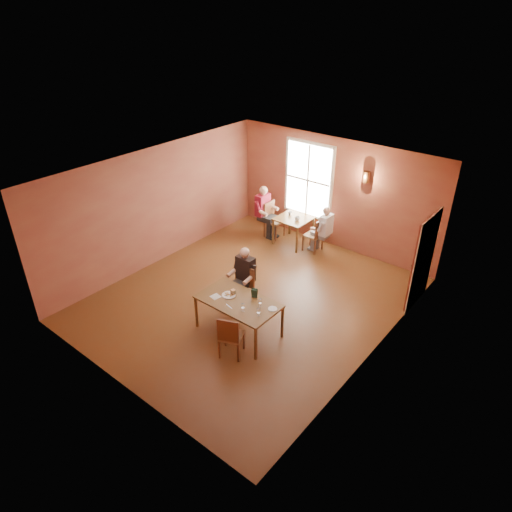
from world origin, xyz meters
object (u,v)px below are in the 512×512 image
Objects in this scene: second_table at (293,231)px; chair_diner_white at (313,234)px; main_table at (239,316)px; chair_diner_maroon at (275,220)px; diner_maroon at (274,213)px; diner_main at (240,283)px; chair_empty at (231,335)px; chair_diner_main at (241,290)px; diner_white at (314,229)px.

second_table is 0.66m from chair_diner_white.
main_table reaches higher than second_table.
second_table is at bearing 90.00° from chair_diner_maroon.
diner_maroon is (-0.03, 0.00, 0.20)m from chair_diner_maroon.
diner_main is 1.49m from chair_empty.
chair_diner_white reaches higher than chair_empty.
chair_diner_main is at bearing 127.57° from main_table.
chair_diner_main is at bearing 99.96° from chair_empty.
diner_main reaches higher than chair_empty.
chair_diner_main is 3.27m from chair_diner_white.
diner_main is (-0.50, 0.62, 0.28)m from main_table.
main_table is at bearing -169.83° from diner_white.
chair_empty is 5.11m from diner_maroon.
chair_diner_maroon reaches higher than chair_diner_main.
chair_empty is at bearing 124.51° from diner_main.
diner_main reaches higher than diner_white.
chair_diner_maroon is at bearing -64.86° from chair_diner_main.
chair_diner_maroon is (-2.03, 3.91, 0.12)m from main_table.
diner_maroon reaches higher than chair_diner_white.
chair_diner_white is at bearing 79.41° from chair_empty.
second_table is (-0.88, 3.29, -0.28)m from diner_main.
diner_main is 3.31m from chair_diner_white.
chair_diner_white is at bearing 90.00° from diner_white.
chair_diner_main is 1.50m from chair_empty.
diner_white reaches higher than chair_diner_main.
chair_diner_white is at bearing -85.97° from diner_main.
diner_white reaches higher than chair_diner_white.
diner_main is at bearing 128.88° from main_table.
second_table is at bearing 90.00° from diner_white.
main_table is at bearing 128.88° from diner_main.
diner_maroon reaches higher than diner_main.
diner_maroon is at bearing 117.78° from main_table.
diner_maroon reaches higher than chair_empty.
chair_diner_maroon reaches higher than second_table.
chair_diner_main is 3.27m from diner_white.
chair_diner_main is 0.69× the size of diner_maroon.
chair_diner_maroon is at bearing 90.00° from diner_maroon.
main_table is 1.30× the size of diner_white.
diner_main reaches higher than chair_diner_white.
diner_maroon is at bearing 180.00° from second_table.
diner_main is at bearing -176.49° from diner_white.
chair_diner_main is at bearing -74.88° from second_table.
diner_maroon is (-2.40, 4.51, 0.25)m from chair_empty.
chair_empty reaches higher than main_table.
chair_diner_maroon is 0.21m from diner_maroon.
chair_diner_white is 1.35m from diner_maroon.
chair_diner_main reaches higher than chair_empty.
chair_empty is 5.09m from chair_diner_maroon.
chair_diner_white is at bearing 100.59° from main_table.
second_table is at bearing -74.88° from chair_diner_main.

